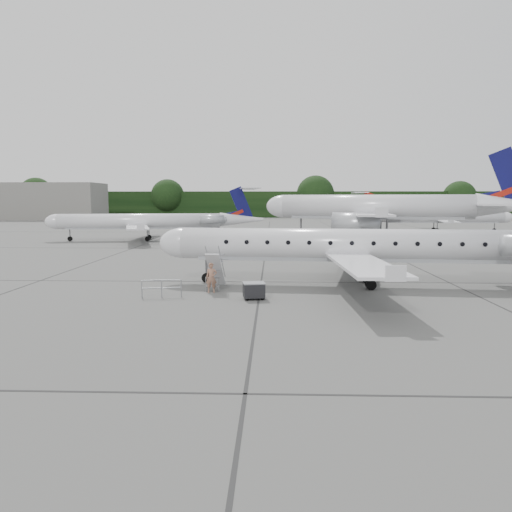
# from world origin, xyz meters

# --- Properties ---
(ground) EXTENTS (320.00, 320.00, 0.00)m
(ground) POSITION_xyz_m (0.00, 0.00, 0.00)
(ground) COLOR #575755
(ground) RESTS_ON ground
(treeline) EXTENTS (260.00, 4.00, 8.00)m
(treeline) POSITION_xyz_m (0.00, 130.00, 4.00)
(treeline) COLOR black
(treeline) RESTS_ON ground
(terminal_building) EXTENTS (40.00, 14.00, 10.00)m
(terminal_building) POSITION_xyz_m (-70.00, 110.00, 5.00)
(terminal_building) COLOR slate
(terminal_building) RESTS_ON ground
(main_regional_jet) EXTENTS (30.25, 22.92, 7.34)m
(main_regional_jet) POSITION_xyz_m (2.67, 5.99, 3.67)
(main_regional_jet) COLOR silver
(main_regional_jet) RESTS_ON ground
(airstair) EXTENTS (1.03, 2.33, 2.30)m
(airstair) POSITION_xyz_m (-6.05, 4.50, 1.15)
(airstair) COLOR silver
(airstair) RESTS_ON ground
(passenger) EXTENTS (0.71, 0.51, 1.80)m
(passenger) POSITION_xyz_m (-6.16, 3.22, 0.90)
(passenger) COLOR #92644F
(passenger) RESTS_ON ground
(safety_railing) EXTENTS (2.18, 0.48, 1.00)m
(safety_railing) POSITION_xyz_m (-8.80, 1.58, 0.50)
(safety_railing) COLOR gray
(safety_railing) RESTS_ON ground
(baggage_cart) EXTENTS (1.31, 1.13, 1.01)m
(baggage_cart) POSITION_xyz_m (-3.54, 1.30, 0.50)
(baggage_cart) COLOR black
(baggage_cart) RESTS_ON ground
(bg_narrowbody) EXTENTS (39.44, 32.22, 12.44)m
(bg_narrowbody) POSITION_xyz_m (12.39, 47.30, 6.22)
(bg_narrowbody) COLOR silver
(bg_narrowbody) RESTS_ON ground
(bg_regional_left) EXTENTS (30.50, 24.14, 7.25)m
(bg_regional_left) POSITION_xyz_m (-20.46, 40.90, 3.62)
(bg_regional_left) COLOR silver
(bg_regional_left) RESTS_ON ground
(bg_regional_right) EXTENTS (27.79, 21.01, 6.92)m
(bg_regional_right) POSITION_xyz_m (26.75, 61.46, 3.46)
(bg_regional_right) COLOR silver
(bg_regional_right) RESTS_ON ground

